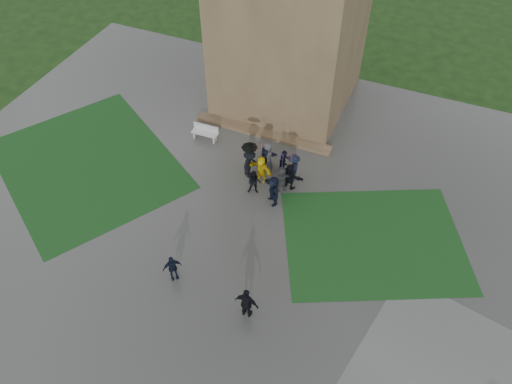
% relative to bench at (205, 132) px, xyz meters
% --- Properties ---
extents(ground, '(120.00, 120.00, 0.00)m').
position_rel_bench_xyz_m(ground, '(3.12, -8.85, -0.52)').
color(ground, black).
extents(plaza, '(34.00, 34.00, 0.02)m').
position_rel_bench_xyz_m(plaza, '(3.12, -6.85, -0.51)').
color(plaza, '#3A3B38').
rests_on(plaza, ground).
extents(lawn_inset_left, '(14.10, 13.46, 0.01)m').
position_rel_bench_xyz_m(lawn_inset_left, '(-5.38, -4.85, -0.49)').
color(lawn_inset_left, '#133715').
rests_on(lawn_inset_left, plaza).
extents(lawn_inset_right, '(11.12, 10.15, 0.01)m').
position_rel_bench_xyz_m(lawn_inset_right, '(11.62, -3.85, -0.49)').
color(lawn_inset_right, '#133715').
rests_on(lawn_inset_right, plaza).
extents(tower_plinth, '(9.00, 0.80, 0.22)m').
position_rel_bench_xyz_m(tower_plinth, '(3.12, 1.75, -0.39)').
color(tower_plinth, brown).
rests_on(tower_plinth, plaza).
extents(bench, '(1.68, 0.58, 0.97)m').
position_rel_bench_xyz_m(bench, '(0.00, 0.00, 0.00)').
color(bench, silver).
rests_on(bench, plaza).
extents(visitor_cluster, '(3.66, 3.85, 2.72)m').
position_rel_bench_xyz_m(visitor_cluster, '(5.24, -2.01, 0.64)').
color(visitor_cluster, black).
rests_on(visitor_cluster, plaza).
extents(pedestrian_mid, '(1.02, 1.03, 1.58)m').
position_rel_bench_xyz_m(pedestrian_mid, '(3.28, -9.81, 0.29)').
color(pedestrian_mid, black).
rests_on(pedestrian_mid, plaza).
extents(pedestrian_near, '(1.13, 0.66, 1.90)m').
position_rel_bench_xyz_m(pedestrian_near, '(7.34, -10.28, 0.46)').
color(pedestrian_near, black).
rests_on(pedestrian_near, plaza).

